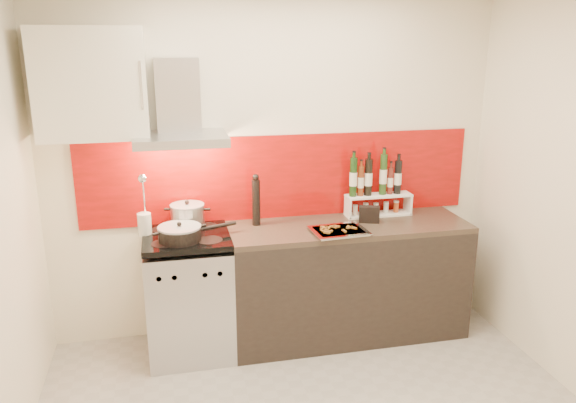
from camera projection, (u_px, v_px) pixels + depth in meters
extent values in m
cube|color=silver|center=(275.00, 166.00, 4.25)|extent=(3.40, 0.02, 2.60)
cube|color=maroon|center=(282.00, 177.00, 4.28)|extent=(3.00, 0.02, 0.64)
cube|color=#B7B7BA|center=(190.00, 298.00, 4.07)|extent=(0.60, 0.60, 0.84)
cube|color=black|center=(192.00, 328.00, 3.83)|extent=(0.50, 0.02, 0.40)
cube|color=#B7B7BA|center=(190.00, 276.00, 3.72)|extent=(0.56, 0.02, 0.12)
cube|color=#FF190C|center=(190.00, 276.00, 3.71)|extent=(0.10, 0.01, 0.04)
cube|color=black|center=(186.00, 237.00, 3.94)|extent=(0.60, 0.60, 0.04)
cube|color=black|center=(347.00, 282.00, 4.32)|extent=(1.80, 0.60, 0.86)
cube|color=#2F211C|center=(349.00, 227.00, 4.19)|extent=(1.80, 0.60, 0.04)
cube|color=#B7B7BA|center=(181.00, 139.00, 3.80)|extent=(0.62, 0.50, 0.06)
cube|color=#B7B7BA|center=(178.00, 95.00, 3.86)|extent=(0.30, 0.18, 0.50)
sphere|color=#FFD18C|center=(158.00, 146.00, 3.77)|extent=(0.07, 0.07, 0.07)
sphere|color=#FFD18C|center=(203.00, 144.00, 3.84)|extent=(0.07, 0.07, 0.07)
cube|color=silver|center=(91.00, 84.00, 3.65)|extent=(0.70, 0.35, 0.72)
cylinder|color=#B7B7BA|center=(188.00, 217.00, 4.05)|extent=(0.24, 0.24, 0.17)
cylinder|color=#99999E|center=(187.00, 205.00, 4.02)|extent=(0.25, 0.25, 0.01)
sphere|color=black|center=(187.00, 202.00, 4.01)|extent=(0.03, 0.03, 0.03)
cylinder|color=black|center=(180.00, 234.00, 3.80)|extent=(0.29, 0.29, 0.09)
cylinder|color=#99999E|center=(179.00, 227.00, 3.79)|extent=(0.29, 0.29, 0.01)
sphere|color=black|center=(179.00, 224.00, 3.78)|extent=(0.03, 0.03, 0.03)
cylinder|color=black|center=(218.00, 226.00, 3.94)|extent=(0.27, 0.12, 0.03)
cylinder|color=silver|center=(145.00, 224.00, 3.93)|extent=(0.10, 0.10, 0.16)
cylinder|color=silver|center=(144.00, 196.00, 3.88)|extent=(0.01, 0.07, 0.29)
sphere|color=silver|center=(142.00, 178.00, 3.78)|extent=(0.06, 0.06, 0.06)
cylinder|color=black|center=(256.00, 203.00, 4.13)|extent=(0.06, 0.06, 0.34)
sphere|color=black|center=(256.00, 177.00, 4.07)|extent=(0.05, 0.05, 0.05)
cube|color=white|center=(378.00, 214.00, 4.40)|extent=(0.52, 0.14, 0.01)
cube|color=white|center=(348.00, 207.00, 4.33)|extent=(0.01, 0.14, 0.15)
cube|color=white|center=(408.00, 203.00, 4.43)|extent=(0.02, 0.14, 0.15)
cube|color=white|center=(379.00, 195.00, 4.36)|extent=(0.52, 0.14, 0.02)
cylinder|color=black|center=(353.00, 177.00, 4.27)|extent=(0.06, 0.06, 0.30)
cylinder|color=#622910|center=(361.00, 181.00, 4.29)|extent=(0.05, 0.05, 0.23)
cylinder|color=black|center=(368.00, 177.00, 4.30)|extent=(0.06, 0.06, 0.28)
cylinder|color=#1E3714|center=(383.00, 174.00, 4.32)|extent=(0.06, 0.06, 0.32)
cylinder|color=#551D16|center=(390.00, 181.00, 4.35)|extent=(0.04, 0.04, 0.21)
cylinder|color=black|center=(398.00, 177.00, 4.35)|extent=(0.06, 0.06, 0.26)
cylinder|color=beige|center=(355.00, 211.00, 4.35)|extent=(0.04, 0.04, 0.07)
cylinder|color=#846016|center=(365.00, 209.00, 4.37)|extent=(0.04, 0.04, 0.08)
cylinder|color=brown|center=(376.00, 209.00, 4.39)|extent=(0.04, 0.04, 0.07)
cylinder|color=beige|center=(386.00, 208.00, 4.40)|extent=(0.04, 0.04, 0.08)
cylinder|color=#A6421B|center=(396.00, 207.00, 4.42)|extent=(0.04, 0.04, 0.08)
cube|color=black|center=(369.00, 215.00, 4.21)|extent=(0.16, 0.11, 0.13)
cube|color=silver|center=(339.00, 231.00, 4.00)|extent=(0.39, 0.30, 0.01)
cube|color=silver|center=(339.00, 230.00, 4.00)|extent=(0.41, 0.33, 0.01)
cube|color=red|center=(339.00, 230.00, 4.00)|extent=(0.34, 0.26, 0.01)
cube|color=brown|center=(325.00, 231.00, 3.95)|extent=(0.05, 0.02, 0.01)
cube|color=brown|center=(322.00, 229.00, 3.99)|extent=(0.05, 0.04, 0.01)
cube|color=brown|center=(337.00, 226.00, 4.05)|extent=(0.04, 0.05, 0.01)
cube|color=brown|center=(329.00, 228.00, 4.01)|extent=(0.04, 0.05, 0.01)
cube|color=brown|center=(350.00, 228.00, 4.02)|extent=(0.05, 0.03, 0.01)
cube|color=brown|center=(324.00, 227.00, 4.03)|extent=(0.05, 0.02, 0.01)
cube|color=brown|center=(325.00, 228.00, 4.01)|extent=(0.03, 0.05, 0.01)
cube|color=brown|center=(348.00, 227.00, 4.03)|extent=(0.04, 0.05, 0.01)
cube|color=brown|center=(344.00, 231.00, 3.95)|extent=(0.02, 0.05, 0.01)
cube|color=brown|center=(354.00, 228.00, 4.01)|extent=(0.04, 0.05, 0.01)
cube|color=brown|center=(330.00, 232.00, 3.93)|extent=(0.05, 0.04, 0.01)
cube|color=brown|center=(335.00, 227.00, 4.04)|extent=(0.03, 0.05, 0.01)
cube|color=brown|center=(326.00, 230.00, 3.97)|extent=(0.02, 0.05, 0.01)
cube|color=brown|center=(327.00, 233.00, 3.91)|extent=(0.05, 0.04, 0.01)
cube|color=brown|center=(333.00, 227.00, 4.04)|extent=(0.05, 0.03, 0.01)
cube|color=brown|center=(325.00, 227.00, 4.02)|extent=(0.05, 0.03, 0.01)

